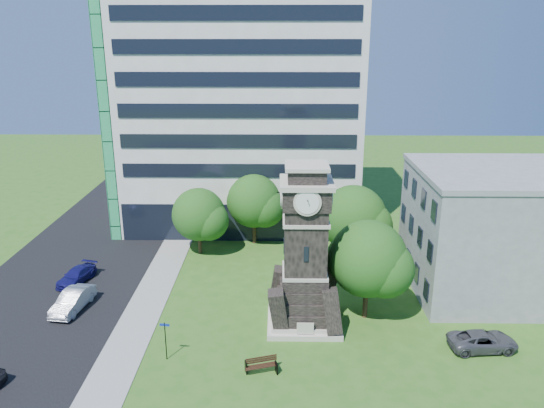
{
  "coord_description": "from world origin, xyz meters",
  "views": [
    {
      "loc": [
        1.13,
        -33.39,
        20.69
      ],
      "look_at": [
        0.55,
        6.23,
        7.99
      ],
      "focal_mm": 35.0,
      "sensor_mm": 36.0,
      "label": 1
    }
  ],
  "objects_px": {
    "clock_tower": "(305,258)",
    "car_street_north": "(76,276)",
    "car_street_mid": "(73,301)",
    "street_sign": "(165,337)",
    "park_bench": "(261,365)",
    "car_east_lot": "(483,341)"
  },
  "relations": [
    {
      "from": "clock_tower",
      "to": "car_street_mid",
      "type": "xyz_separation_m",
      "value": [
        -18.07,
        1.63,
        -4.5
      ]
    },
    {
      "from": "clock_tower",
      "to": "car_east_lot",
      "type": "bearing_deg",
      "value": -15.84
    },
    {
      "from": "park_bench",
      "to": "car_east_lot",
      "type": "bearing_deg",
      "value": -6.24
    },
    {
      "from": "car_street_mid",
      "to": "park_bench",
      "type": "height_order",
      "value": "car_street_mid"
    },
    {
      "from": "clock_tower",
      "to": "car_east_lot",
      "type": "xyz_separation_m",
      "value": [
        12.14,
        -3.45,
        -4.63
      ]
    },
    {
      "from": "clock_tower",
      "to": "car_street_north",
      "type": "bearing_deg",
      "value": 161.76
    },
    {
      "from": "car_east_lot",
      "to": "car_street_north",
      "type": "bearing_deg",
      "value": 67.68
    },
    {
      "from": "car_street_mid",
      "to": "park_bench",
      "type": "xyz_separation_m",
      "value": [
        15.08,
        -7.92,
        -0.22
      ]
    },
    {
      "from": "clock_tower",
      "to": "car_street_north",
      "type": "relative_size",
      "value": 2.84
    },
    {
      "from": "car_street_north",
      "to": "car_east_lot",
      "type": "xyz_separation_m",
      "value": [
        31.72,
        -9.9,
        0.03
      ]
    },
    {
      "from": "clock_tower",
      "to": "car_street_north",
      "type": "height_order",
      "value": "clock_tower"
    },
    {
      "from": "clock_tower",
      "to": "park_bench",
      "type": "xyz_separation_m",
      "value": [
        -2.99,
        -6.29,
        -4.72
      ]
    },
    {
      "from": "car_street_mid",
      "to": "car_east_lot",
      "type": "relative_size",
      "value": 1.01
    },
    {
      "from": "car_street_mid",
      "to": "car_east_lot",
      "type": "height_order",
      "value": "car_street_mid"
    },
    {
      "from": "park_bench",
      "to": "clock_tower",
      "type": "bearing_deg",
      "value": 47.7
    },
    {
      "from": "clock_tower",
      "to": "car_street_mid",
      "type": "height_order",
      "value": "clock_tower"
    },
    {
      "from": "car_street_mid",
      "to": "street_sign",
      "type": "xyz_separation_m",
      "value": [
        8.72,
        -6.58,
        0.95
      ]
    },
    {
      "from": "car_street_north",
      "to": "clock_tower",
      "type": "bearing_deg",
      "value": -2.63
    },
    {
      "from": "car_east_lot",
      "to": "street_sign",
      "type": "xyz_separation_m",
      "value": [
        -21.49,
        -1.51,
        1.08
      ]
    },
    {
      "from": "car_street_north",
      "to": "street_sign",
      "type": "relative_size",
      "value": 1.56
    },
    {
      "from": "car_street_north",
      "to": "car_east_lot",
      "type": "height_order",
      "value": "car_east_lot"
    },
    {
      "from": "car_east_lot",
      "to": "street_sign",
      "type": "relative_size",
      "value": 1.7
    }
  ]
}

